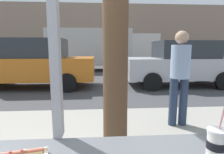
{
  "coord_description": "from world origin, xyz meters",
  "views": [
    {
      "loc": [
        0.24,
        -0.97,
        1.46
      ],
      "look_at": [
        0.5,
        2.72,
        0.88
      ],
      "focal_mm": 29.66,
      "sensor_mm": 36.0,
      "label": 1
    }
  ],
  "objects_px": {
    "parked_car_orange": "(31,63)",
    "pedestrian": "(180,73)",
    "soda_cup_left": "(216,144)",
    "box_truck": "(102,48)",
    "parked_car_silver": "(180,63)"
  },
  "relations": [
    {
      "from": "parked_car_orange",
      "to": "pedestrian",
      "type": "height_order",
      "value": "parked_car_orange"
    },
    {
      "from": "soda_cup_left",
      "to": "parked_car_orange",
      "type": "distance_m",
      "value": 6.96
    },
    {
      "from": "parked_car_orange",
      "to": "box_truck",
      "type": "xyz_separation_m",
      "value": [
        2.7,
        5.36,
        0.58
      ]
    },
    {
      "from": "soda_cup_left",
      "to": "pedestrian",
      "type": "bearing_deg",
      "value": 69.79
    },
    {
      "from": "parked_car_silver",
      "to": "box_truck",
      "type": "height_order",
      "value": "box_truck"
    },
    {
      "from": "parked_car_silver",
      "to": "soda_cup_left",
      "type": "bearing_deg",
      "value": -112.72
    },
    {
      "from": "box_truck",
      "to": "pedestrian",
      "type": "height_order",
      "value": "box_truck"
    },
    {
      "from": "soda_cup_left",
      "to": "parked_car_silver",
      "type": "relative_size",
      "value": 0.07
    },
    {
      "from": "soda_cup_left",
      "to": "parked_car_orange",
      "type": "height_order",
      "value": "parked_car_orange"
    },
    {
      "from": "box_truck",
      "to": "pedestrian",
      "type": "distance_m",
      "value": 9.42
    },
    {
      "from": "parked_car_orange",
      "to": "pedestrian",
      "type": "distance_m",
      "value": 5.56
    },
    {
      "from": "parked_car_orange",
      "to": "parked_car_silver",
      "type": "distance_m",
      "value": 5.66
    },
    {
      "from": "parked_car_orange",
      "to": "parked_car_silver",
      "type": "bearing_deg",
      "value": 0.0
    },
    {
      "from": "pedestrian",
      "to": "parked_car_silver",
      "type": "bearing_deg",
      "value": 65.88
    },
    {
      "from": "soda_cup_left",
      "to": "box_truck",
      "type": "height_order",
      "value": "box_truck"
    }
  ]
}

